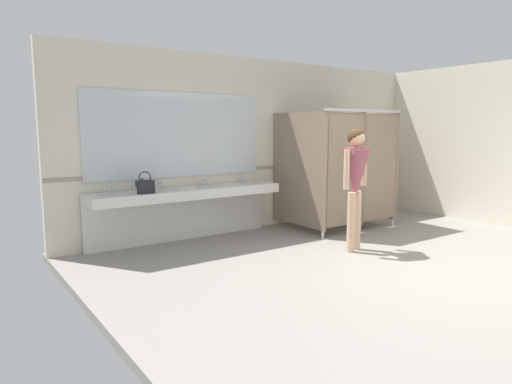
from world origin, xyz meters
TOP-DOWN VIEW (x-y plane):
  - ground_plane at (0.00, 0.00)m, footprint 7.38×6.79m
  - wall_back at (0.00, 3.15)m, footprint 7.38×0.12m
  - wall_back_tile_band at (0.00, 3.09)m, footprint 7.38×0.01m
  - vanity_counter at (-1.72, 2.87)m, footprint 3.01×0.58m
  - mirror_panel at (-1.72, 3.08)m, footprint 2.91×0.02m
  - bathroom_stalls at (0.97, 2.23)m, footprint 1.77×1.34m
  - person_standing at (-0.02, 1.02)m, footprint 0.58×0.49m
  - handbag at (-2.46, 2.64)m, footprint 0.23×0.13m
  - soap_dispenser at (-2.37, 2.96)m, footprint 0.07×0.07m
  - paper_cup at (-2.55, 2.67)m, footprint 0.07×0.07m

SIDE VIEW (x-z plane):
  - ground_plane at x=0.00m, z-range -0.10..0.00m
  - vanity_counter at x=-1.72m, z-range 0.15..1.10m
  - paper_cup at x=-2.55m, z-range 0.84..0.93m
  - soap_dispenser at x=-2.37m, z-range 0.82..1.00m
  - handbag at x=-2.46m, z-range 0.78..1.09m
  - wall_back_tile_band at x=0.00m, z-range 1.02..1.08m
  - bathroom_stalls at x=0.97m, z-range 0.05..2.09m
  - person_standing at x=-0.02m, z-range 0.24..1.97m
  - wall_back at x=0.00m, z-range 0.00..2.91m
  - mirror_panel at x=-1.72m, z-range 0.99..2.28m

